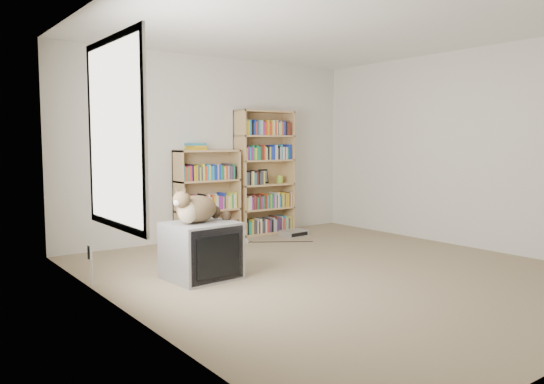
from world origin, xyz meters
TOP-DOWN VIEW (x-y plane):
  - floor at (0.00, 0.00)m, footprint 4.50×5.00m
  - wall_back at (0.00, 2.50)m, footprint 4.50×0.02m
  - wall_left at (-2.25, 0.00)m, footprint 0.02×5.00m
  - wall_right at (2.25, 0.00)m, footprint 0.02×5.00m
  - ceiling at (0.00, 0.00)m, footprint 4.50×5.00m
  - window at (-2.24, 0.20)m, footprint 0.02×1.22m
  - crt_tv at (-1.27, 0.60)m, footprint 0.68×0.62m
  - cat at (-1.23, 0.60)m, footprint 0.80×0.49m
  - bookcase_tall at (0.76, 2.36)m, footprint 0.89×0.30m
  - bookcase_short at (-0.20, 2.36)m, footprint 0.89×0.30m
  - book_stack at (-0.34, 2.38)m, footprint 0.22×0.29m
  - green_mug at (1.02, 2.34)m, footprint 0.10×0.10m
  - framed_print at (0.80, 2.44)m, footprint 0.15×0.05m
  - dvd_player at (0.96, 1.90)m, footprint 0.38×0.28m
  - wall_outlet at (-2.24, 0.94)m, footprint 0.01×0.08m
  - floor_cables at (-0.01, 1.67)m, footprint 1.20×0.70m

SIDE VIEW (x-z plane):
  - floor at x=0.00m, z-range -0.01..0.01m
  - floor_cables at x=-0.01m, z-range 0.00..0.01m
  - dvd_player at x=0.96m, z-range 0.00..0.08m
  - crt_tv at x=-1.27m, z-range 0.00..0.55m
  - wall_outlet at x=-2.24m, z-range 0.26..0.39m
  - bookcase_short at x=-0.20m, z-range -0.06..1.17m
  - cat at x=-1.23m, z-range 0.36..0.94m
  - green_mug at x=1.02m, z-range 0.73..0.84m
  - framed_print at x=0.80m, z-range 0.73..0.93m
  - bookcase_tall at x=0.76m, z-range -0.04..1.74m
  - wall_back at x=0.00m, z-range 0.00..2.50m
  - wall_left at x=-2.25m, z-range 0.00..2.50m
  - wall_right at x=2.25m, z-range 0.00..2.50m
  - book_stack at x=-0.34m, z-range 1.23..1.32m
  - window at x=-2.24m, z-range 0.64..2.16m
  - ceiling at x=0.00m, z-range 2.49..2.51m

